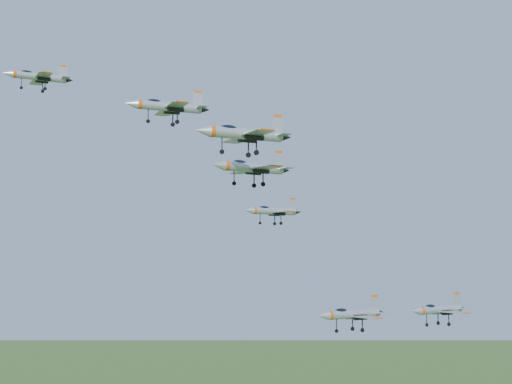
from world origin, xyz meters
name	(u,v)px	position (x,y,z in m)	size (l,w,h in m)	color
jet_lead	(37,76)	(-20.34, 15.92, 148.53)	(11.22, 9.35, 3.00)	#9EA2AA
jet_left_high	(167,106)	(-2.70, 0.38, 141.88)	(13.07, 10.78, 3.50)	#9EA2AA
jet_right_high	(243,134)	(2.56, -18.77, 135.05)	(13.24, 10.98, 3.54)	#9EA2AA
jet_left_low	(272,211)	(18.13, 10.91, 127.46)	(11.28, 9.46, 3.02)	#9EA2AA
jet_right_low	(251,167)	(7.38, -8.31, 132.24)	(12.82, 10.81, 3.45)	#9EA2AA
jet_trail	(351,314)	(24.27, -5.40, 111.27)	(12.67, 10.66, 3.40)	#9EA2AA
jet_extra	(438,309)	(45.80, 3.68, 110.71)	(13.18, 11.14, 3.56)	#9EA2AA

